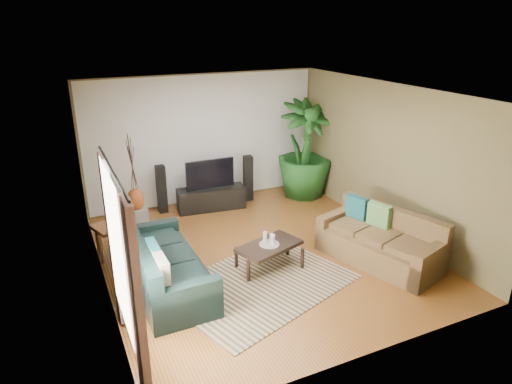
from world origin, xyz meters
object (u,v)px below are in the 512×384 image
television (210,174)px  side_table (113,240)px  speaker_left (162,189)px  speaker_right (248,178)px  tv_stand (211,199)px  potted_plant (304,149)px  coffee_table (269,256)px  vase (136,200)px  sofa_right (380,238)px  pedestal (137,217)px  sofa_left (166,261)px

television → side_table: bearing=-151.1°
television → speaker_left: television is taller
speaker_right → side_table: bearing=-149.7°
tv_stand → potted_plant: potted_plant is taller
coffee_table → vase: bearing=104.0°
tv_stand → sofa_right: bearing=-55.3°
tv_stand → speaker_right: size_ratio=1.40×
coffee_table → pedestal: 2.95m
potted_plant → side_table: 4.49m
sofa_left → side_table: sofa_left is taller
pedestal → television: bearing=6.8°
potted_plant → speaker_left: bearing=172.8°
side_table → speaker_right: bearing=23.5°
television → potted_plant: (2.13, -0.13, 0.30)m
speaker_left → potted_plant: size_ratio=0.47×
pedestal → side_table: side_table is taller
tv_stand → sofa_left: bearing=-115.6°
sofa_right → vase: 4.48m
sofa_right → potted_plant: (0.42, 3.11, 0.63)m
speaker_right → vase: 2.49m
side_table → speaker_left: bearing=50.3°
coffee_table → vase: 2.96m
sofa_right → side_table: (-3.87, 2.05, -0.15)m
speaker_right → potted_plant: 1.37m
tv_stand → side_table: size_ratio=2.55×
sofa_left → sofa_right: (3.30, -0.71, 0.00)m
speaker_right → vase: size_ratio=2.16×
pedestal → speaker_left: bearing=36.5°
sofa_right → tv_stand: (-1.71, 3.22, -0.19)m
sofa_right → coffee_table: 1.80m
sofa_left → pedestal: (0.03, 2.34, -0.25)m
coffee_table → side_table: 2.63m
potted_plant → side_table: size_ratio=3.91×
coffee_table → side_table: size_ratio=1.86×
potted_plant → pedestal: bearing=-179.1°
speaker_left → side_table: bearing=-128.5°
sofa_left → pedestal: bearing=-1.3°
sofa_left → television: size_ratio=2.15×
coffee_table → side_table: side_table is taller
speaker_left → side_table: (-1.20, -1.45, -0.22)m
sofa_right → sofa_left: bearing=-119.3°
speaker_left → potted_plant: potted_plant is taller
television → tv_stand: bearing=-90.0°
television → side_table: television is taller
tv_stand → television: size_ratio=1.36×
tv_stand → speaker_right: bearing=17.1°
sofa_right → pedestal: 4.48m
sofa_right → vase: (-3.27, 3.06, 0.09)m
tv_stand → pedestal: tv_stand is taller
sofa_left → coffee_table: bearing=-95.9°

